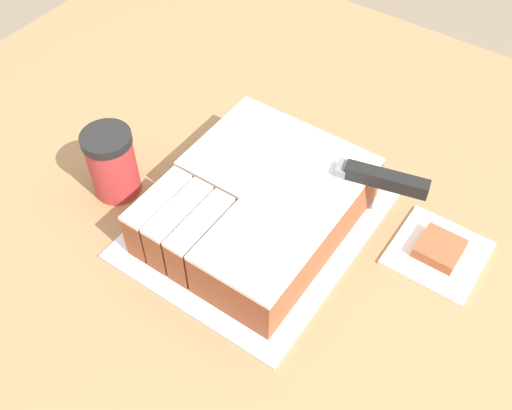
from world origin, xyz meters
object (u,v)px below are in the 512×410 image
cake_board (256,224)px  brownie (440,248)px  knife (361,174)px  cake (258,204)px  coffee_cup (112,163)px

cake_board → brownie: size_ratio=5.92×
knife → cake: bearing=26.3°
cake → brownie: bearing=22.6°
knife → coffee_cup: coffee_cup is taller
cake → knife: (0.11, 0.10, 0.05)m
brownie → knife: bearing=-176.4°
coffee_cup → knife: bearing=25.6°
coffee_cup → cake_board: bearing=16.0°
cake_board → coffee_cup: bearing=-164.0°
cake → knife: size_ratio=1.00×
cake_board → brownie: bearing=23.0°
cake_board → brownie: brownie is taller
cake_board → cake: (0.00, 0.00, 0.04)m
cake_board → coffee_cup: size_ratio=3.11×
knife → cake_board: bearing=26.5°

